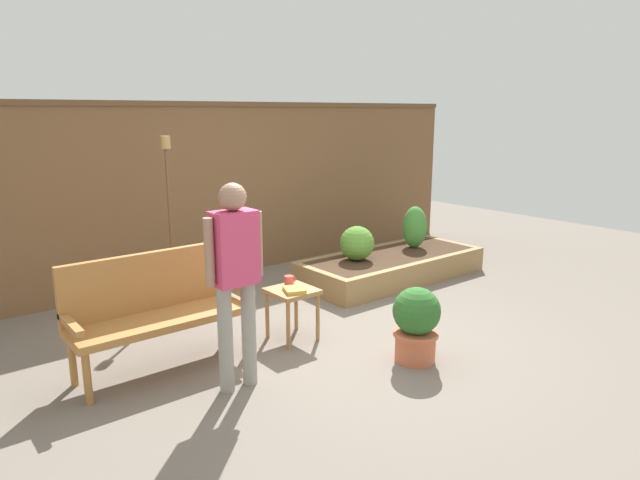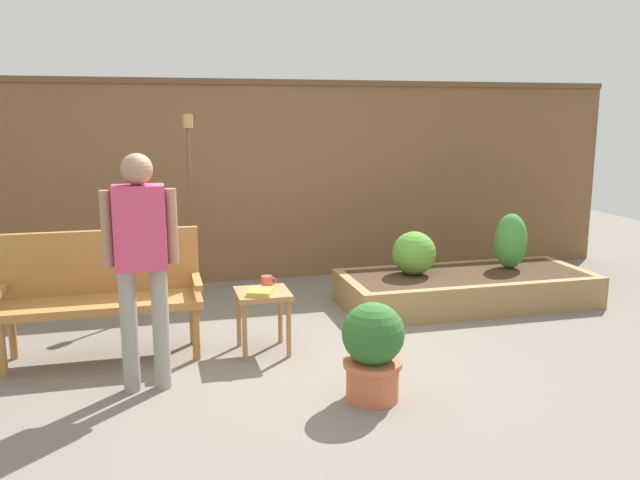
{
  "view_description": "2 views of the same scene",
  "coord_description": "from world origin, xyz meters",
  "px_view_note": "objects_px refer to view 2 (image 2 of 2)",
  "views": [
    {
      "loc": [
        -3.15,
        -3.58,
        2.05
      ],
      "look_at": [
        0.15,
        0.52,
        0.83
      ],
      "focal_mm": 31.45,
      "sensor_mm": 36.0,
      "label": 1
    },
    {
      "loc": [
        -1.09,
        -4.36,
        1.8
      ],
      "look_at": [
        0.26,
        0.84,
        0.75
      ],
      "focal_mm": 36.38,
      "sensor_mm": 36.0,
      "label": 2
    }
  ],
  "objects_px": {
    "potted_boxwood": "(373,349)",
    "shrub_far_corner": "(511,241)",
    "shrub_near_bench": "(414,253)",
    "tiki_torch": "(190,175)",
    "person_by_bench": "(141,252)",
    "garden_bench": "(102,285)",
    "cup_on_table": "(267,281)",
    "book_on_table": "(260,292)",
    "side_table": "(263,302)"
  },
  "relations": [
    {
      "from": "potted_boxwood",
      "to": "shrub_far_corner",
      "type": "distance_m",
      "value": 2.82
    },
    {
      "from": "shrub_near_bench",
      "to": "shrub_far_corner",
      "type": "bearing_deg",
      "value": 0.0
    },
    {
      "from": "potted_boxwood",
      "to": "tiki_torch",
      "type": "bearing_deg",
      "value": 109.99
    },
    {
      "from": "person_by_bench",
      "to": "garden_bench",
      "type": "bearing_deg",
      "value": 113.14
    },
    {
      "from": "cup_on_table",
      "to": "book_on_table",
      "type": "bearing_deg",
      "value": -113.6
    },
    {
      "from": "book_on_table",
      "to": "potted_boxwood",
      "type": "xyz_separation_m",
      "value": [
        0.56,
        -0.94,
        -0.16
      ]
    },
    {
      "from": "garden_bench",
      "to": "shrub_far_corner",
      "type": "bearing_deg",
      "value": 9.58
    },
    {
      "from": "garden_bench",
      "to": "cup_on_table",
      "type": "height_order",
      "value": "garden_bench"
    },
    {
      "from": "shrub_near_bench",
      "to": "tiki_torch",
      "type": "xyz_separation_m",
      "value": [
        -2.02,
        0.73,
        0.72
      ]
    },
    {
      "from": "tiki_torch",
      "to": "side_table",
      "type": "bearing_deg",
      "value": -75.27
    },
    {
      "from": "potted_boxwood",
      "to": "person_by_bench",
      "type": "distance_m",
      "value": 1.6
    },
    {
      "from": "potted_boxwood",
      "to": "shrub_far_corner",
      "type": "relative_size",
      "value": 1.17
    },
    {
      "from": "shrub_far_corner",
      "to": "cup_on_table",
      "type": "bearing_deg",
      "value": -163.59
    },
    {
      "from": "potted_boxwood",
      "to": "person_by_bench",
      "type": "bearing_deg",
      "value": 159.23
    },
    {
      "from": "shrub_near_bench",
      "to": "person_by_bench",
      "type": "xyz_separation_m",
      "value": [
        -2.46,
        -1.36,
        0.43
      ]
    },
    {
      "from": "shrub_near_bench",
      "to": "tiki_torch",
      "type": "relative_size",
      "value": 0.23
    },
    {
      "from": "cup_on_table",
      "to": "shrub_near_bench",
      "type": "height_order",
      "value": "shrub_near_bench"
    },
    {
      "from": "side_table",
      "to": "shrub_near_bench",
      "type": "bearing_deg",
      "value": 28.68
    },
    {
      "from": "side_table",
      "to": "cup_on_table",
      "type": "distance_m",
      "value": 0.18
    },
    {
      "from": "cup_on_table",
      "to": "side_table",
      "type": "bearing_deg",
      "value": -115.26
    },
    {
      "from": "shrub_near_bench",
      "to": "shrub_far_corner",
      "type": "xyz_separation_m",
      "value": [
        1.02,
        0.0,
        0.07
      ]
    },
    {
      "from": "person_by_bench",
      "to": "shrub_far_corner",
      "type": "bearing_deg",
      "value": 21.4
    },
    {
      "from": "tiki_torch",
      "to": "person_by_bench",
      "type": "distance_m",
      "value": 2.16
    },
    {
      "from": "cup_on_table",
      "to": "potted_boxwood",
      "type": "height_order",
      "value": "potted_boxwood"
    },
    {
      "from": "book_on_table",
      "to": "cup_on_table",
      "type": "bearing_deg",
      "value": 87.82
    },
    {
      "from": "side_table",
      "to": "shrub_near_bench",
      "type": "xyz_separation_m",
      "value": [
        1.59,
        0.87,
        0.11
      ]
    },
    {
      "from": "side_table",
      "to": "shrub_far_corner",
      "type": "height_order",
      "value": "shrub_far_corner"
    },
    {
      "from": "side_table",
      "to": "potted_boxwood",
      "type": "bearing_deg",
      "value": -62.4
    },
    {
      "from": "book_on_table",
      "to": "tiki_torch",
      "type": "relative_size",
      "value": 0.11
    },
    {
      "from": "shrub_near_bench",
      "to": "shrub_far_corner",
      "type": "relative_size",
      "value": 0.76
    },
    {
      "from": "book_on_table",
      "to": "person_by_bench",
      "type": "relative_size",
      "value": 0.13
    },
    {
      "from": "tiki_torch",
      "to": "cup_on_table",
      "type": "bearing_deg",
      "value": -72.12
    },
    {
      "from": "potted_boxwood",
      "to": "garden_bench",
      "type": "bearing_deg",
      "value": 143.66
    },
    {
      "from": "cup_on_table",
      "to": "tiki_torch",
      "type": "relative_size",
      "value": 0.07
    },
    {
      "from": "side_table",
      "to": "book_on_table",
      "type": "height_order",
      "value": "book_on_table"
    },
    {
      "from": "shrub_far_corner",
      "to": "tiki_torch",
      "type": "bearing_deg",
      "value": 166.48
    },
    {
      "from": "garden_bench",
      "to": "book_on_table",
      "type": "height_order",
      "value": "garden_bench"
    },
    {
      "from": "cup_on_table",
      "to": "book_on_table",
      "type": "relative_size",
      "value": 0.61
    },
    {
      "from": "side_table",
      "to": "person_by_bench",
      "type": "height_order",
      "value": "person_by_bench"
    },
    {
      "from": "person_by_bench",
      "to": "side_table",
      "type": "bearing_deg",
      "value": 29.58
    },
    {
      "from": "garden_bench",
      "to": "person_by_bench",
      "type": "distance_m",
      "value": 0.88
    },
    {
      "from": "book_on_table",
      "to": "tiki_torch",
      "type": "bearing_deg",
      "value": 124.56
    },
    {
      "from": "side_table",
      "to": "tiki_torch",
      "type": "bearing_deg",
      "value": 104.73
    },
    {
      "from": "book_on_table",
      "to": "tiki_torch",
      "type": "xyz_separation_m",
      "value": [
        -0.39,
        1.68,
        0.73
      ]
    },
    {
      "from": "book_on_table",
      "to": "tiki_torch",
      "type": "distance_m",
      "value": 1.87
    },
    {
      "from": "potted_boxwood",
      "to": "person_by_bench",
      "type": "relative_size",
      "value": 0.41
    },
    {
      "from": "side_table",
      "to": "tiki_torch",
      "type": "height_order",
      "value": "tiki_torch"
    },
    {
      "from": "cup_on_table",
      "to": "potted_boxwood",
      "type": "distance_m",
      "value": 1.24
    },
    {
      "from": "cup_on_table",
      "to": "shrub_near_bench",
      "type": "xyz_separation_m",
      "value": [
        1.54,
        0.75,
        -0.02
      ]
    },
    {
      "from": "potted_boxwood",
      "to": "shrub_far_corner",
      "type": "xyz_separation_m",
      "value": [
        2.08,
        1.89,
        0.23
      ]
    }
  ]
}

